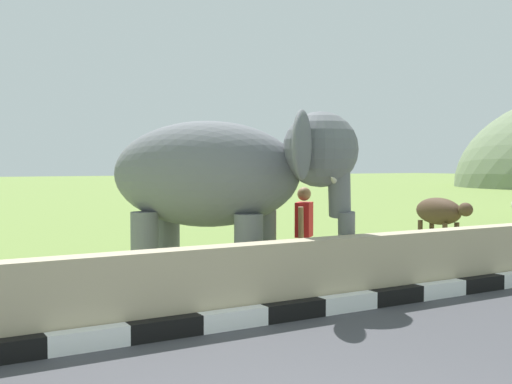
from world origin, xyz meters
The scene contains 5 objects.
striped_curb centered at (-0.35, 3.66, 0.12)m, with size 16.20×0.20×0.24m.
barrier_parapet centered at (2.00, 3.96, 0.50)m, with size 28.00×0.36×1.00m, color tan.
elephant centered at (2.03, 5.76, 1.84)m, with size 3.83×3.84×2.84m.
person_handler centered at (3.39, 5.56, 0.93)m, with size 0.52×0.51×1.66m.
cow_near centered at (8.95, 7.78, 0.87)m, with size 0.76×1.92×1.23m.
Camera 1 is at (-2.68, -3.12, 2.03)m, focal length 44.30 mm.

